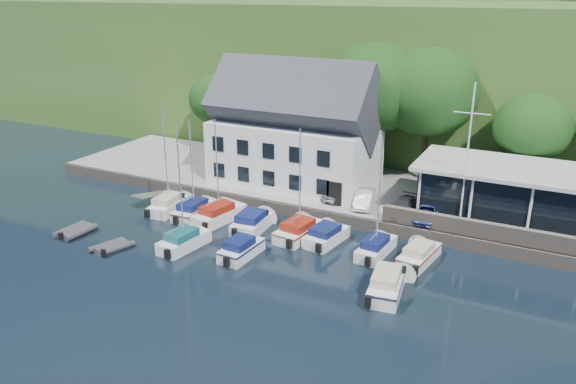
% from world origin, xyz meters
% --- Properties ---
extents(ground, '(180.00, 180.00, 0.00)m').
position_xyz_m(ground, '(0.00, 0.00, 0.00)').
color(ground, black).
rests_on(ground, ground).
extents(quay, '(60.00, 13.00, 1.00)m').
position_xyz_m(quay, '(0.00, 17.50, 0.50)').
color(quay, gray).
rests_on(quay, ground).
extents(quay_face, '(60.00, 0.30, 1.00)m').
position_xyz_m(quay_face, '(0.00, 11.00, 0.50)').
color(quay_face, '#685E53').
rests_on(quay_face, ground).
extents(hillside, '(160.00, 75.00, 16.00)m').
position_xyz_m(hillside, '(0.00, 62.00, 8.00)').
color(hillside, '#365620').
rests_on(hillside, ground).
extents(harbor_building, '(14.40, 8.20, 8.70)m').
position_xyz_m(harbor_building, '(-7.00, 16.50, 5.35)').
color(harbor_building, silver).
rests_on(harbor_building, quay).
extents(club_pavilion, '(13.20, 7.20, 4.10)m').
position_xyz_m(club_pavilion, '(11.00, 16.00, 3.05)').
color(club_pavilion, black).
rests_on(club_pavilion, quay).
extents(seawall, '(18.00, 0.50, 1.20)m').
position_xyz_m(seawall, '(12.00, 11.40, 1.60)').
color(seawall, '#685E53').
rests_on(seawall, quay).
extents(gangway, '(1.20, 6.00, 1.40)m').
position_xyz_m(gangway, '(-16.50, 9.00, 0.00)').
color(gangway, silver).
rests_on(gangway, ground).
extents(car_silver, '(2.02, 3.75, 1.21)m').
position_xyz_m(car_silver, '(-1.79, 13.95, 1.61)').
color(car_silver, '#A4A5A9').
rests_on(car_silver, quay).
extents(car_white, '(2.09, 4.05, 1.27)m').
position_xyz_m(car_white, '(0.70, 13.49, 1.64)').
color(car_white, silver).
rests_on(car_white, quay).
extents(car_dgrey, '(2.05, 4.25, 1.19)m').
position_xyz_m(car_dgrey, '(3.92, 13.17, 1.60)').
color(car_dgrey, '#333238').
rests_on(car_dgrey, quay).
extents(car_blue, '(1.72, 3.72, 1.24)m').
position_xyz_m(car_blue, '(5.94, 12.96, 1.62)').
color(car_blue, '#2F4392').
rests_on(car_blue, quay).
extents(flagpole, '(2.53, 0.20, 10.56)m').
position_xyz_m(flagpole, '(8.40, 12.81, 6.28)').
color(flagpole, silver).
rests_on(flagpole, quay).
extents(tree_0, '(6.02, 6.02, 8.22)m').
position_xyz_m(tree_0, '(-19.10, 22.39, 5.11)').
color(tree_0, '#143710').
rests_on(tree_0, quay).
extents(tree_1, '(6.56, 6.56, 8.97)m').
position_xyz_m(tree_1, '(-11.33, 21.69, 5.49)').
color(tree_1, '#143710').
rests_on(tree_1, quay).
extents(tree_2, '(8.91, 8.91, 12.17)m').
position_xyz_m(tree_2, '(-1.55, 21.37, 7.09)').
color(tree_2, '#143710').
rests_on(tree_2, quay).
extents(tree_3, '(8.73, 8.73, 11.93)m').
position_xyz_m(tree_3, '(3.16, 22.51, 6.96)').
color(tree_3, '#143710').
rests_on(tree_3, quay).
extents(tree_4, '(6.27, 6.27, 8.57)m').
position_xyz_m(tree_4, '(11.88, 22.23, 5.28)').
color(tree_4, '#143710').
rests_on(tree_4, quay).
extents(boat_r1_0, '(2.75, 6.51, 8.63)m').
position_xyz_m(boat_r1_0, '(-14.28, 7.49, 4.32)').
color(boat_r1_0, silver).
rests_on(boat_r1_0, ground).
extents(boat_r1_1, '(2.02, 6.31, 8.72)m').
position_xyz_m(boat_r1_1, '(-11.66, 7.42, 4.36)').
color(boat_r1_1, silver).
rests_on(boat_r1_1, ground).
extents(boat_r1_2, '(3.14, 7.17, 9.32)m').
position_xyz_m(boat_r1_2, '(-9.30, 7.49, 4.66)').
color(boat_r1_2, silver).
rests_on(boat_r1_2, ground).
extents(boat_r1_3, '(2.71, 6.16, 1.48)m').
position_xyz_m(boat_r1_3, '(-6.10, 7.29, 0.74)').
color(boat_r1_3, silver).
rests_on(boat_r1_3, ground).
extents(boat_r1_4, '(3.03, 6.56, 8.89)m').
position_xyz_m(boat_r1_4, '(-2.21, 7.55, 4.44)').
color(boat_r1_4, silver).
rests_on(boat_r1_4, ground).
extents(boat_r1_5, '(2.85, 5.88, 1.38)m').
position_xyz_m(boat_r1_5, '(-0.08, 7.68, 0.69)').
color(boat_r1_5, silver).
rests_on(boat_r1_5, ground).
extents(boat_r1_6, '(2.19, 6.14, 8.23)m').
position_xyz_m(boat_r1_6, '(3.79, 7.46, 4.11)').
color(boat_r1_6, silver).
rests_on(boat_r1_6, ground).
extents(boat_r1_7, '(2.65, 6.21, 1.34)m').
position_xyz_m(boat_r1_7, '(6.77, 7.70, 0.67)').
color(boat_r1_7, silver).
rests_on(boat_r1_7, ground).
extents(boat_r2_1, '(2.59, 6.10, 8.82)m').
position_xyz_m(boat_r2_1, '(-8.80, 2.21, 4.41)').
color(boat_r2_1, silver).
rests_on(boat_r2_1, ground).
extents(boat_r2_2, '(2.08, 5.38, 1.44)m').
position_xyz_m(boat_r2_2, '(-4.43, 2.88, 0.72)').
color(boat_r2_2, silver).
rests_on(boat_r2_2, ground).
extents(boat_r2_4, '(2.84, 6.78, 1.57)m').
position_xyz_m(boat_r2_4, '(6.08, 2.69, 0.78)').
color(boat_r2_4, silver).
rests_on(boat_r2_4, ground).
extents(dinghy_0, '(1.98, 3.13, 0.71)m').
position_xyz_m(dinghy_0, '(-17.59, 0.41, 0.35)').
color(dinghy_0, '#343438').
rests_on(dinghy_0, ground).
extents(dinghy_1, '(2.42, 3.10, 0.64)m').
position_xyz_m(dinghy_1, '(-13.22, -0.40, 0.32)').
color(dinghy_1, '#343438').
rests_on(dinghy_1, ground).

